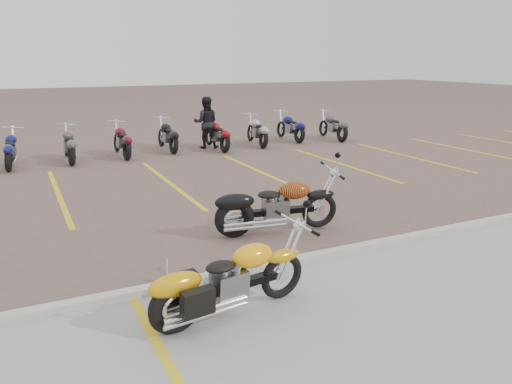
# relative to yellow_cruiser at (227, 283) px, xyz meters

# --- Properties ---
(ground) EXTENTS (100.00, 100.00, 0.00)m
(ground) POSITION_rel_yellow_cruiser_xyz_m (1.33, 3.02, -0.45)
(ground) COLOR brown
(ground) RESTS_ON ground
(concrete_apron) EXTENTS (60.00, 5.00, 0.01)m
(concrete_apron) POSITION_rel_yellow_cruiser_xyz_m (1.33, -1.48, -0.45)
(concrete_apron) COLOR #9E9B93
(concrete_apron) RESTS_ON ground
(curb) EXTENTS (60.00, 0.18, 0.12)m
(curb) POSITION_rel_yellow_cruiser_xyz_m (1.33, 1.02, -0.39)
(curb) COLOR #ADAAA3
(curb) RESTS_ON ground
(parking_stripes) EXTENTS (38.00, 5.50, 0.01)m
(parking_stripes) POSITION_rel_yellow_cruiser_xyz_m (1.33, 7.02, -0.45)
(parking_stripes) COLOR gold
(parking_stripes) RESTS_ON ground
(yellow_cruiser) EXTENTS (2.21, 0.47, 0.91)m
(yellow_cruiser) POSITION_rel_yellow_cruiser_xyz_m (0.00, 0.00, 0.00)
(yellow_cruiser) COLOR black
(yellow_cruiser) RESTS_ON ground
(flame_cruiser) EXTENTS (2.36, 0.54, 0.98)m
(flame_cruiser) POSITION_rel_yellow_cruiser_xyz_m (1.97, 2.47, 0.03)
(flame_cruiser) COLOR black
(flame_cruiser) RESTS_ON ground
(person_b) EXTENTS (1.08, 0.97, 1.82)m
(person_b) POSITION_rel_yellow_cruiser_xyz_m (4.03, 11.47, 0.46)
(person_b) COLOR black
(person_b) RESTS_ON ground
(bg_bike_row) EXTENTS (17.25, 2.03, 1.10)m
(bg_bike_row) POSITION_rel_yellow_cruiser_xyz_m (0.95, 11.35, 0.10)
(bg_bike_row) COLOR black
(bg_bike_row) RESTS_ON ground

